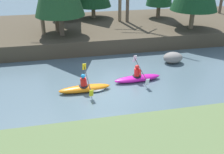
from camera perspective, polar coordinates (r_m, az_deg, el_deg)
ground_plane at (r=13.82m, az=0.17°, el=-3.16°), size 90.00×90.00×0.00m
riverbank_far at (r=22.95m, az=-5.29°, el=10.10°), size 44.00×9.70×1.09m
bare_tree_upstream at (r=20.03m, az=-15.28°, el=15.47°), size 2.76×2.72×4.92m
kayaker_lead at (r=14.88m, az=5.65°, el=-0.13°), size 2.79×2.07×1.20m
kayaker_middle at (r=13.83m, az=-5.51°, el=-2.34°), size 2.78×2.07×1.20m
boulder_midstream at (r=17.71m, az=13.12°, el=4.13°), size 1.28×1.00×0.72m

